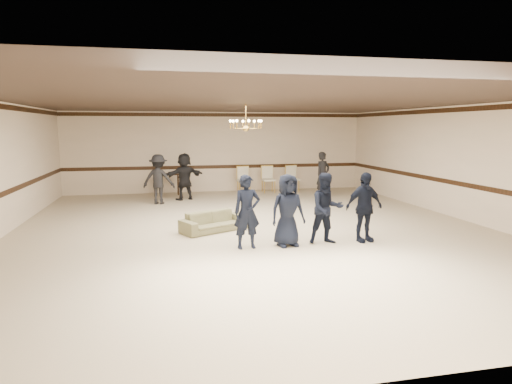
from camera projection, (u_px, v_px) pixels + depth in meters
room at (253, 167)px, 11.05m from camera, size 12.01×14.01×3.21m
chair_rail at (218, 167)px, 17.89m from camera, size 12.00×0.02×0.14m
crown_molding at (218, 115)px, 17.59m from camera, size 12.00×0.02×0.14m
chandelier at (246, 116)px, 11.83m from camera, size 0.94×0.94×0.89m
boy_a at (247, 212)px, 9.40m from camera, size 0.60×0.42×1.59m
boy_b at (288, 210)px, 9.59m from camera, size 0.84×0.61×1.59m
boy_c at (327, 209)px, 9.77m from camera, size 0.78×0.62×1.59m
boy_d at (364, 207)px, 9.96m from camera, size 0.98×0.53×1.59m
settee at (214, 221)px, 11.04m from camera, size 1.80×1.35×0.49m
adult_left at (159, 179)px, 14.91m from camera, size 1.22×0.91×1.68m
adult_mid at (184, 176)px, 15.78m from camera, size 1.64×1.04×1.68m
adult_right at (323, 174)px, 16.45m from camera, size 0.72×0.61×1.68m
banquet_chair_left at (244, 180)px, 17.39m from camera, size 0.55×0.55×1.04m
banquet_chair_mid at (268, 180)px, 17.60m from camera, size 0.52×0.52×1.04m
banquet_chair_right at (292, 179)px, 17.81m from camera, size 0.55×0.55×1.04m
console_table at (166, 184)px, 16.98m from camera, size 1.02×0.49×0.83m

